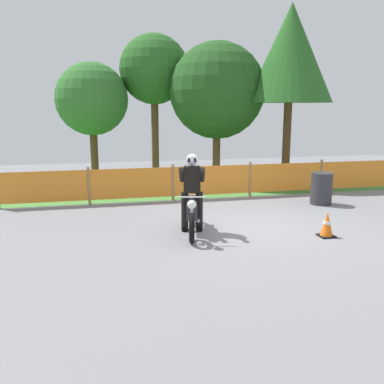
% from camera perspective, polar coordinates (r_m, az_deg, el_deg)
% --- Properties ---
extents(ground, '(24.00, 24.00, 0.02)m').
position_cam_1_polar(ground, '(9.58, 7.72, -4.79)').
color(ground, gray).
extents(grass_verge, '(24.00, 6.15, 0.01)m').
position_cam_1_polar(grass_verge, '(15.36, -0.34, 1.57)').
color(grass_verge, '#4C8C3D').
rests_on(grass_verge, ground).
extents(barrier_fence, '(11.82, 0.08, 1.05)m').
position_cam_1_polar(barrier_fence, '(12.33, 2.76, 1.60)').
color(barrier_fence, '#997547').
rests_on(barrier_fence, ground).
extents(tree_leftmost, '(2.63, 2.63, 4.25)m').
position_cam_1_polar(tree_leftmost, '(16.03, -13.44, 12.13)').
color(tree_leftmost, brown).
rests_on(tree_leftmost, ground).
extents(tree_near_left, '(2.60, 2.60, 5.34)m').
position_cam_1_polar(tree_near_left, '(16.49, -5.18, 16.15)').
color(tree_near_left, brown).
rests_on(tree_near_left, ground).
extents(tree_near_right, '(3.43, 3.43, 4.94)m').
position_cam_1_polar(tree_near_right, '(15.50, 3.44, 13.55)').
color(tree_near_right, brown).
rests_on(tree_near_right, ground).
extents(tree_rightmost, '(2.93, 2.93, 6.05)m').
position_cam_1_polar(tree_rightmost, '(15.23, 13.22, 17.79)').
color(tree_rightmost, brown).
rests_on(tree_rightmost, ground).
extents(motorcycle_lead, '(0.72, 1.94, 0.93)m').
position_cam_1_polar(motorcycle_lead, '(8.93, 0.01, -2.84)').
color(motorcycle_lead, black).
rests_on(motorcycle_lead, ground).
extents(rider_lead, '(0.64, 0.65, 1.69)m').
position_cam_1_polar(rider_lead, '(9.01, 0.01, 0.34)').
color(rider_lead, black).
rests_on(rider_lead, ground).
extents(traffic_cone, '(0.32, 0.32, 0.53)m').
position_cam_1_polar(traffic_cone, '(9.19, 17.85, -4.23)').
color(traffic_cone, black).
rests_on(traffic_cone, ground).
extents(spare_drum, '(0.58, 0.58, 0.88)m').
position_cam_1_polar(spare_drum, '(12.14, 17.16, 0.45)').
color(spare_drum, '#2D2D33').
rests_on(spare_drum, ground).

